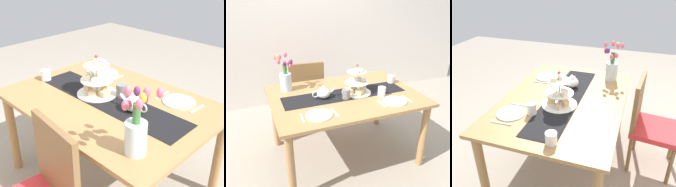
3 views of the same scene
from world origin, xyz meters
TOP-DOWN VIEW (x-y plane):
  - ground_plane at (0.00, 0.00)m, footprint 8.00×8.00m
  - dining_table at (0.00, 0.00)m, footprint 1.48×1.05m
  - chair_left at (-0.22, 0.75)m, footprint 0.46×0.46m
  - table_runner at (0.00, 0.01)m, footprint 1.26×0.29m
  - tiered_cake_stand at (0.13, -0.00)m, footprint 0.30×0.30m
  - teapot at (-0.23, 0.00)m, footprint 0.24×0.13m
  - tulip_vase at (-0.53, 0.33)m, footprint 0.17×0.20m
  - cream_jug at (0.62, 0.12)m, footprint 0.08×0.08m
  - dinner_plate_left at (-0.37, -0.32)m, footprint 0.23×0.23m
  - fork_left at (-0.52, -0.32)m, footprint 0.02×0.15m
  - knife_left at (-0.23, -0.32)m, footprint 0.02×0.17m
  - dinner_plate_right at (0.38, -0.32)m, footprint 0.23×0.23m
  - fork_right at (0.23, -0.32)m, footprint 0.02×0.15m
  - knife_right at (0.52, -0.32)m, footprint 0.02×0.17m
  - mug_grey at (-0.03, -0.10)m, footprint 0.08×0.08m
  - mug_white_text at (0.33, -0.16)m, footprint 0.08×0.08m

SIDE VIEW (x-z plane):
  - ground_plane at x=0.00m, z-range 0.00..0.00m
  - chair_left at x=-0.22m, z-range 0.05..0.96m
  - dining_table at x=0.00m, z-range 0.27..1.00m
  - table_runner at x=0.00m, z-range 0.73..0.74m
  - fork_left at x=-0.52m, z-range 0.73..0.74m
  - knife_left at x=-0.23m, z-range 0.73..0.74m
  - fork_right at x=0.23m, z-range 0.73..0.74m
  - knife_right at x=0.52m, z-range 0.73..0.74m
  - dinner_plate_left at x=-0.37m, z-range 0.73..0.74m
  - dinner_plate_right at x=0.38m, z-range 0.73..0.74m
  - cream_jug at x=0.62m, z-range 0.73..0.82m
  - mug_white_text at x=0.33m, z-range 0.73..0.83m
  - mug_grey at x=-0.03m, z-range 0.74..0.83m
  - teapot at x=-0.23m, z-range 0.72..0.86m
  - tiered_cake_stand at x=0.13m, z-range 0.67..0.98m
  - tulip_vase at x=-0.53m, z-range 0.68..1.08m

